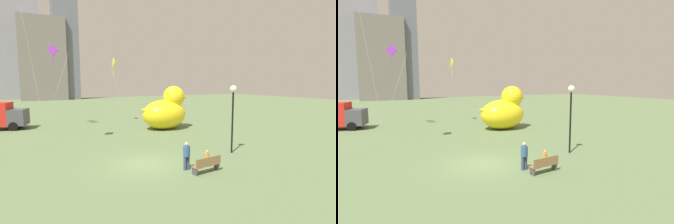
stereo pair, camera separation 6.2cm
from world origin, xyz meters
TOP-DOWN VIEW (x-y plane):
  - ground_plane at (0.00, 0.00)m, footprint 140.00×140.00m
  - park_bench at (2.47, -2.96)m, footprint 1.79×0.64m
  - person_adult at (1.72, -2.03)m, footprint 0.39×0.39m
  - person_child at (3.01, -2.21)m, footprint 0.25×0.25m
  - giant_inflatable_duck at (6.36, 9.89)m, footprint 5.48×3.51m
  - lamppost at (6.36, -0.47)m, footprint 0.49×0.49m
  - kite_yellow at (2.64, 16.47)m, footprint 1.84×1.76m
  - kite_purple at (-3.92, 16.48)m, footprint 2.78×2.16m

SIDE VIEW (x-z plane):
  - ground_plane at x=0.00m, z-range 0.00..0.00m
  - park_bench at x=2.47m, z-range 0.03..0.93m
  - person_child at x=3.01m, z-range 0.05..1.07m
  - person_adult at x=1.72m, z-range 0.08..1.68m
  - giant_inflatable_duck at x=6.36m, z-range -0.34..4.20m
  - lamppost at x=6.36m, z-range 1.30..6.01m
  - kite_yellow at x=2.64m, z-range 3.04..10.88m
  - kite_purple at x=-3.92m, z-range 3.54..12.53m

